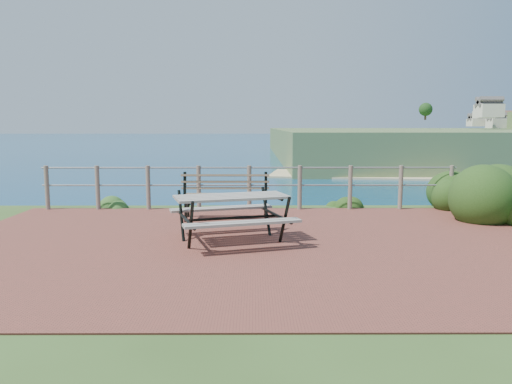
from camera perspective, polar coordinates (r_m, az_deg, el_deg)
ground at (r=8.13m, az=-0.99°, el=-6.06°), size 10.00×7.00×0.12m
ocean at (r=207.91m, az=-0.26°, el=7.14°), size 1200.00×1200.00×0.00m
safety_railing at (r=11.33m, az=-0.77°, el=0.79°), size 9.40×0.10×1.00m
picnic_table at (r=8.20m, az=-2.82°, el=-2.46°), size 1.95×1.52×0.77m
park_bench at (r=10.21m, az=-3.44°, el=0.45°), size 1.75×0.44×0.99m
shrub_right_front at (r=11.13m, az=26.29°, el=-3.12°), size 1.37×1.37×1.95m
shrub_right_edge at (r=12.60m, az=21.64°, el=-1.69°), size 1.03×1.03×1.48m
shrub_lip_west at (r=12.24m, az=-16.30°, el=-1.71°), size 0.67×0.67×0.38m
shrub_lip_east at (r=12.09m, az=9.88°, el=-1.63°), size 0.66×0.66×0.36m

